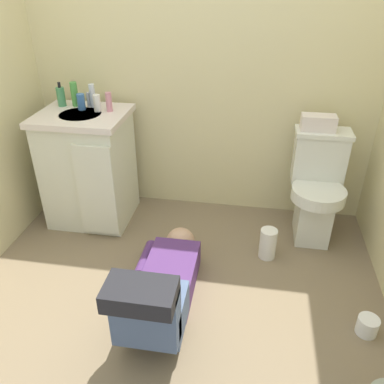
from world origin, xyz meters
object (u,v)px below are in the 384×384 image
soap_dispenser (61,96)px  bottle_clear (92,96)px  vanity_cabinet (89,167)px  bottle_pink (109,102)px  bottle_blue (81,102)px  faucet (88,99)px  paper_towel_roll (268,244)px  toilet (316,188)px  bottle_white (97,103)px  bottle_green (74,94)px  person_plumber (161,287)px  toilet_paper_roll (367,326)px  tissue_box (318,123)px

soap_dispenser → bottle_clear: (0.22, 0.02, 0.01)m
vanity_cabinet → bottle_pink: bottle_pink is taller
vanity_cabinet → bottle_blue: bearing=109.3°
soap_dispenser → faucet: bearing=6.0°
paper_towel_roll → toilet: bearing=46.8°
faucet → bottle_white: 0.13m
bottle_green → paper_towel_roll: bottle_green is taller
faucet → bottle_blue: bottle_blue is taller
toilet → soap_dispenser: size_ratio=4.52×
soap_dispenser → bottle_blue: (0.17, -0.05, -0.01)m
person_plumber → bottle_clear: size_ratio=6.70×
vanity_cabinet → faucet: 0.47m
vanity_cabinet → person_plumber: size_ratio=0.77×
bottle_pink → paper_towel_roll: bearing=-17.4°
bottle_blue → bottle_pink: 0.20m
soap_dispenser → person_plumber: bearing=-46.9°
toilet → toilet_paper_roll: 0.95m
bottle_white → faucet: bearing=138.4°
bottle_blue → soap_dispenser: bearing=162.5°
paper_towel_roll → toilet_paper_roll: (0.52, -0.55, -0.05)m
bottle_blue → bottle_pink: size_ratio=0.85×
bottle_pink → vanity_cabinet: bearing=-157.2°
toilet_paper_roll → vanity_cabinet: bearing=155.5°
person_plumber → soap_dispenser: 1.52m
tissue_box → bottle_green: 1.66m
faucet → bottle_clear: bearing=-7.4°
faucet → bottle_clear: 0.05m
vanity_cabinet → person_plumber: vanity_cabinet is taller
bottle_green → bottle_blue: 0.11m
toilet → toilet_paper_roll: toilet is taller
bottle_green → faucet: bearing=-0.0°
bottle_blue → toilet_paper_roll: bottle_blue is taller
vanity_cabinet → soap_dispenser: soap_dispenser is taller
toilet → paper_towel_roll: size_ratio=3.58×
faucet → bottle_white: bearing=-41.6°
soap_dispenser → bottle_white: size_ratio=1.48×
vanity_cabinet → soap_dispenser: 0.52m
vanity_cabinet → bottle_clear: bearing=77.4°
vanity_cabinet → paper_towel_roll: bearing=-12.1°
bottle_clear → vanity_cabinet: bearing=-102.6°
toilet → faucet: 1.68m
toilet → bottle_white: bearing=179.3°
person_plumber → bottle_blue: (-0.75, 0.93, 0.70)m
person_plumber → tissue_box: (0.83, 0.98, 0.62)m
vanity_cabinet → toilet_paper_roll: bearing=-24.5°
vanity_cabinet → bottle_clear: size_ratio=5.16×
bottle_pink → bottle_green: bearing=165.1°
faucet → paper_towel_roll: 1.57m
vanity_cabinet → bottle_pink: bearing=22.8°
toilet → vanity_cabinet: (-1.60, -0.04, 0.05)m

